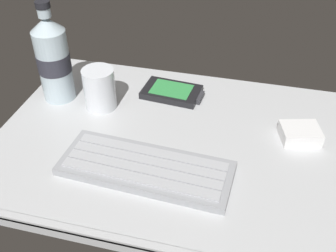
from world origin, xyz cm
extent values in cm
cube|color=#B7BABC|center=(0.00, 0.00, -1.00)|extent=(64.00, 48.00, 2.00)
cube|color=#B7BABC|center=(0.00, -23.40, 0.40)|extent=(64.00, 1.20, 0.80)
cube|color=#93969B|center=(-1.53, -9.24, 0.70)|extent=(29.57, 12.60, 1.40)
cube|color=#ADAFB5|center=(-1.35, -5.95, 1.55)|extent=(26.75, 3.49, 0.30)
cube|color=#ADAFB5|center=(-1.47, -8.15, 1.55)|extent=(26.75, 3.49, 0.30)
cube|color=#ADAFB5|center=(-1.59, -10.34, 1.55)|extent=(26.75, 3.49, 0.30)
cube|color=#ADAFB5|center=(-1.72, -12.54, 1.55)|extent=(26.75, 3.49, 0.30)
cube|color=black|center=(-2.87, 14.50, 0.70)|extent=(12.62, 8.62, 1.40)
cube|color=green|center=(-2.87, 14.50, 1.45)|extent=(8.89, 6.64, 0.10)
cube|color=#333338|center=(3.51, 13.94, 0.70)|extent=(1.13, 3.86, 1.12)
cylinder|color=silver|center=(-15.86, 6.86, 4.25)|extent=(6.40, 6.40, 8.50)
cylinder|color=brown|center=(-15.86, 6.86, 3.26)|extent=(5.50, 5.50, 6.12)
cylinder|color=silver|center=(-25.70, 8.11, 7.50)|extent=(6.60, 6.60, 15.00)
cone|color=silver|center=(-25.70, 8.11, 16.40)|extent=(6.60, 6.60, 2.80)
cylinder|color=silver|center=(-25.70, 8.11, 18.70)|extent=(2.51, 2.51, 1.80)
cylinder|color=black|center=(-25.70, 8.11, 20.20)|extent=(2.77, 2.77, 1.20)
cylinder|color=#2D2D38|center=(-25.70, 8.11, 8.25)|extent=(6.73, 6.73, 3.80)
cube|color=white|center=(23.62, 6.03, 1.20)|extent=(8.23, 7.24, 2.40)
camera|label=1|loc=(13.88, -55.35, 47.70)|focal=42.77mm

